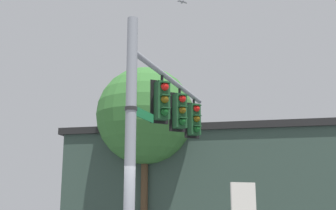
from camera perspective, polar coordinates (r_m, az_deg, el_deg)
signal_pole at (r=9.63m, az=-5.04°, el=-5.14°), size 0.25×0.25×6.01m
mast_arm at (r=12.64m, az=0.65°, el=3.16°), size 4.18×4.04×0.15m
traffic_light_nearest_pole at (r=11.63m, az=-0.77°, el=0.64°), size 0.54×0.49×1.31m
traffic_light_mid_inner at (r=13.01m, az=1.61°, el=-0.78°), size 0.54×0.49×1.31m
traffic_light_mid_outer at (r=14.41m, az=3.53°, el=-1.92°), size 0.54×0.49×1.31m
street_name_sign at (r=10.12m, az=-3.99°, el=-0.95°), size 1.10×1.08×0.22m
bird_flying at (r=15.63m, az=1.93°, el=13.59°), size 0.35×0.24×0.09m
storefront_building at (r=21.24m, az=4.63°, el=-10.57°), size 13.76×12.88×4.96m
tree_by_storefront at (r=18.56m, az=-3.06°, el=-1.47°), size 4.21×4.21×7.45m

